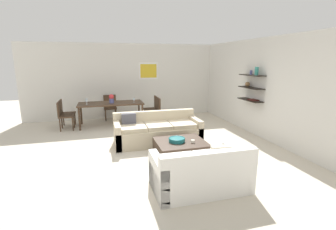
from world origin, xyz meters
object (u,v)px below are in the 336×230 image
wine_glass_left_far (87,100)px  dining_chair_left_far (65,111)px  dining_chair_right_near (155,109)px  dining_table (111,105)px  decorative_bowl (177,140)px  wine_glass_left_near (86,101)px  dining_chair_head (110,106)px  centerpiece_vase (111,99)px  wine_glass_right_near (134,99)px  candle_jar (193,141)px  dining_chair_left_near (63,114)px  loveseat_white (201,172)px  sofa_beige (157,132)px  coffee_table (181,150)px  dining_chair_right_far (153,107)px

wine_glass_left_far → dining_chair_left_far: bearing=172.7°
dining_chair_right_near → dining_table: bearing=172.1°
decorative_bowl → wine_glass_left_near: 3.74m
dining_chair_left_far → dining_chair_head: 1.58m
centerpiece_vase → wine_glass_left_near: bearing=-175.8°
dining_table → wine_glass_right_near: size_ratio=13.79×
wine_glass_left_near → wine_glass_right_near: bearing=0.0°
candle_jar → dining_chair_left_near: dining_chair_left_near is taller
dining_chair_left_far → wine_glass_left_near: bearing=-23.9°
loveseat_white → dining_table: bearing=105.0°
sofa_beige → decorative_bowl: size_ratio=6.17×
coffee_table → wine_glass_right_near: (-0.59, 3.14, 0.66)m
coffee_table → dining_chair_left_far: dining_chair_left_far is taller
coffee_table → sofa_beige: bearing=103.2°
dining_table → dining_chair_right_near: size_ratio=2.35×
sofa_beige → dining_chair_right_near: 1.95m
sofa_beige → candle_jar: size_ratio=25.09×
dining_chair_left_near → dining_chair_head: bearing=36.1°
dining_chair_right_far → dining_chair_left_far: (-2.88, 0.00, 0.00)m
loveseat_white → dining_chair_left_near: size_ratio=1.77×
sofa_beige → candle_jar: (0.49, -1.30, 0.12)m
wine_glass_right_near → dining_chair_right_far: bearing=23.9°
dining_chair_right_near → dining_chair_left_near: 2.88m
loveseat_white → dining_chair_right_far: 4.81m
decorative_bowl → dining_chair_head: 4.28m
wine_glass_right_near → wine_glass_left_near: (-1.49, -0.00, 0.01)m
loveseat_white → dining_table: (-1.23, 4.60, 0.39)m
sofa_beige → dining_chair_right_far: dining_chair_right_far is taller
sofa_beige → wine_glass_right_near: 2.09m
sofa_beige → wine_glass_left_near: size_ratio=13.14×
wine_glass_left_near → dining_table: bearing=8.4°
sofa_beige → wine_glass_left_far: 2.91m
candle_jar → dining_chair_right_near: (-0.11, 3.20, 0.09)m
dining_chair_right_far → wine_glass_left_near: size_ratio=5.26×
dining_chair_left_near → dining_chair_left_far: 0.40m
dining_chair_right_far → dining_chair_head: same height
dining_chair_right_near → dining_chair_head: 1.78m
dining_chair_right_far → dining_chair_left_far: bearing=180.0°
loveseat_white → dining_chair_left_near: (-2.67, 4.40, 0.21)m
sofa_beige → dining_chair_left_far: bearing=137.4°
wine_glass_left_far → loveseat_white: bearing=-67.2°
wine_glass_left_near → coffee_table: bearing=-56.5°
dining_chair_right_near → centerpiece_vase: bearing=174.1°
dining_chair_right_far → wine_glass_left_near: wine_glass_left_near is taller
decorative_bowl → dining_table: bearing=111.0°
coffee_table → wine_glass_left_far: wine_glass_left_far is taller
sofa_beige → dining_chair_left_far: size_ratio=2.50×
dining_table → wine_glass_left_far: bearing=171.6°
dining_chair_right_near → wine_glass_left_near: bearing=177.6°
candle_jar → dining_chair_left_far: 4.68m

